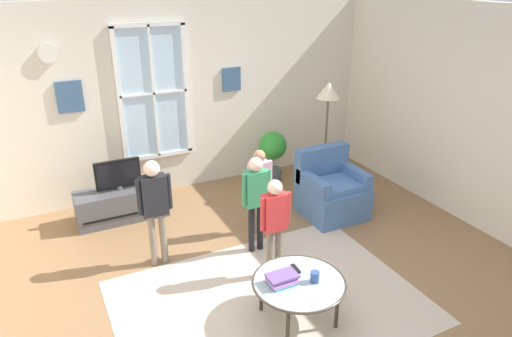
% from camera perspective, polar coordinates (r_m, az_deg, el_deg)
% --- Properties ---
extents(ground_plane, '(6.62, 6.16, 0.02)m').
position_cam_1_polar(ground_plane, '(4.93, 0.82, -14.93)').
color(ground_plane, olive).
extents(back_wall, '(6.02, 0.17, 2.68)m').
position_cam_1_polar(back_wall, '(6.74, -10.31, 8.34)').
color(back_wall, beige).
rests_on(back_wall, ground_plane).
extents(side_wall_right, '(0.12, 5.56, 2.68)m').
position_cam_1_polar(side_wall_right, '(6.18, 27.28, 4.71)').
color(side_wall_right, beige).
rests_on(side_wall_right, ground_plane).
extents(area_rug, '(2.91, 2.13, 0.01)m').
position_cam_1_polar(area_rug, '(4.81, 1.57, -15.85)').
color(area_rug, '#C6B29E').
rests_on(area_rug, ground_plane).
extents(tv_stand, '(1.14, 0.44, 0.42)m').
position_cam_1_polar(tv_stand, '(6.36, -16.00, -4.14)').
color(tv_stand, '#4C4C51').
rests_on(tv_stand, ground_plane).
extents(television, '(0.56, 0.08, 0.40)m').
position_cam_1_polar(television, '(6.18, -16.42, -0.69)').
color(television, '#4C4C4C').
rests_on(television, tv_stand).
extents(armchair, '(0.76, 0.74, 0.87)m').
position_cam_1_polar(armchair, '(6.26, 9.10, -2.75)').
color(armchair, '#476B9E').
rests_on(armchair, ground_plane).
extents(coffee_table, '(0.86, 0.86, 0.42)m').
position_cam_1_polar(coffee_table, '(4.40, 5.22, -13.73)').
color(coffee_table, '#99B2B7').
rests_on(coffee_table, ground_plane).
extents(book_stack, '(0.28, 0.19, 0.09)m').
position_cam_1_polar(book_stack, '(4.33, 3.19, -13.22)').
color(book_stack, '#439FC1').
rests_on(book_stack, coffee_table).
extents(cup, '(0.08, 0.08, 0.10)m').
position_cam_1_polar(cup, '(4.37, 7.14, -12.91)').
color(cup, '#334C8C').
rests_on(cup, coffee_table).
extents(remote_near_books, '(0.05, 0.14, 0.02)m').
position_cam_1_polar(remote_near_books, '(4.52, 4.83, -12.03)').
color(remote_near_books, black).
rests_on(remote_near_books, coffee_table).
extents(person_pink_shirt, '(0.33, 0.15, 1.08)m').
position_cam_1_polar(person_pink_shirt, '(5.60, 0.37, -1.63)').
color(person_pink_shirt, '#726656').
rests_on(person_pink_shirt, ground_plane).
extents(person_green_shirt, '(0.35, 0.16, 1.16)m').
position_cam_1_polar(person_green_shirt, '(5.21, -0.02, -3.09)').
color(person_green_shirt, black).
rests_on(person_green_shirt, ground_plane).
extents(person_black_shirt, '(0.37, 0.17, 1.23)m').
position_cam_1_polar(person_black_shirt, '(5.06, -12.20, -3.91)').
color(person_black_shirt, '#726656').
rests_on(person_black_shirt, ground_plane).
extents(person_red_shirt, '(0.34, 0.15, 1.12)m').
position_cam_1_polar(person_red_shirt, '(4.78, 2.25, -5.99)').
color(person_red_shirt, '#726656').
rests_on(person_red_shirt, ground_plane).
extents(potted_plant_by_window, '(0.42, 0.42, 0.80)m').
position_cam_1_polar(potted_plant_by_window, '(7.05, 2.04, 2.11)').
color(potted_plant_by_window, '#4C565B').
rests_on(potted_plant_by_window, ground_plane).
extents(floor_lamp, '(0.32, 0.32, 1.63)m').
position_cam_1_polar(floor_lamp, '(6.49, 8.73, 8.02)').
color(floor_lamp, black).
rests_on(floor_lamp, ground_plane).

